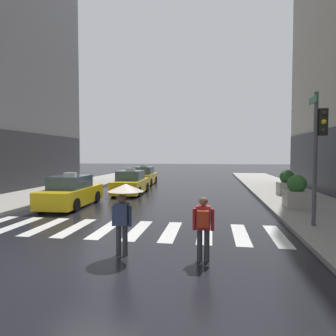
% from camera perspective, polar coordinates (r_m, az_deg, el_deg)
% --- Properties ---
extents(ground_plane, '(160.00, 160.00, 0.00)m').
position_cam_1_polar(ground_plane, '(8.22, -15.73, -16.76)').
color(ground_plane, black).
extents(crosswalk_markings, '(11.30, 2.80, 0.01)m').
position_cam_1_polar(crosswalk_markings, '(10.90, -9.04, -11.82)').
color(crosswalk_markings, silver).
rests_on(crosswalk_markings, ground).
extents(traffic_light_pole, '(0.44, 0.84, 4.80)m').
position_cam_1_polar(traffic_light_pole, '(11.72, 27.45, 4.97)').
color(traffic_light_pole, '#47474C').
rests_on(traffic_light_pole, curb_right).
extents(taxi_lead, '(2.02, 4.58, 1.80)m').
position_cam_1_polar(taxi_lead, '(16.08, -18.49, -4.64)').
color(taxi_lead, yellow).
rests_on(taxi_lead, ground).
extents(taxi_second, '(2.06, 4.60, 1.80)m').
position_cam_1_polar(taxi_second, '(20.38, -7.30, -3.02)').
color(taxi_second, yellow).
rests_on(taxi_second, ground).
extents(taxi_third, '(2.06, 4.60, 1.80)m').
position_cam_1_polar(taxi_third, '(26.73, -4.74, -1.68)').
color(taxi_third, gold).
rests_on(taxi_third, ground).
extents(pedestrian_with_umbrella, '(0.96, 0.96, 1.94)m').
position_cam_1_polar(pedestrian_with_umbrella, '(7.89, -8.58, -6.15)').
color(pedestrian_with_umbrella, '#333338').
rests_on(pedestrian_with_umbrella, ground).
extents(pedestrian_with_backpack, '(0.55, 0.43, 1.65)m').
position_cam_1_polar(pedestrian_with_backpack, '(7.51, 6.95, -10.81)').
color(pedestrian_with_backpack, '#333338').
rests_on(pedestrian_with_backpack, ground).
extents(planter_near_corner, '(1.10, 1.10, 1.60)m').
position_cam_1_polar(planter_near_corner, '(15.56, 23.95, -4.42)').
color(planter_near_corner, '#A8A399').
rests_on(planter_near_corner, curb_right).
extents(planter_mid_block, '(1.10, 1.10, 1.60)m').
position_cam_1_polar(planter_mid_block, '(20.15, 22.29, -2.84)').
color(planter_mid_block, '#A8A399').
rests_on(planter_mid_block, curb_right).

